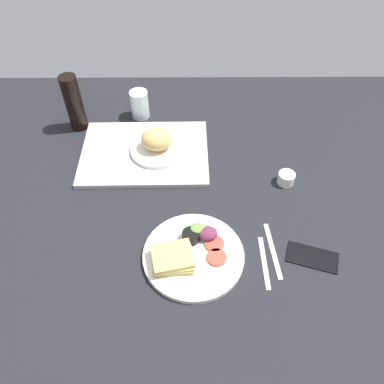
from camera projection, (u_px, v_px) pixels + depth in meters
The scene contains 10 objects.
ground_plane at pixel (186, 210), 122.43cm from camera, with size 190.00×150.00×3.00cm, color black.
serving_tray at pixel (145, 153), 136.97cm from camera, with size 45.00×33.00×1.60cm, color #B2B2AD.
bread_plate_near at pixel (157, 144), 134.05cm from camera, with size 19.08×19.08×8.82cm.
plate_with_salad at pixel (191, 253), 108.23cm from camera, with size 28.88×28.88×5.40cm.
drinking_glass at pixel (140, 104), 148.27cm from camera, with size 7.01×7.01×11.02cm, color silver.
soda_bottle at pixel (74, 103), 139.77cm from camera, with size 6.40×6.40×21.78cm, color black.
espresso_cup at pixel (286, 178), 126.99cm from camera, with size 5.60×5.60×4.00cm, color silver.
fork at pixel (264, 262), 107.80cm from camera, with size 17.00×1.40×0.50cm, color #B7B7BC.
knife at pixel (273, 250), 110.45cm from camera, with size 19.00×1.40×0.50cm, color #B7B7BC.
cell_phone at pixel (312, 257), 108.80cm from camera, with size 14.40×7.20×0.80cm, color black.
Camera 1 is at (1.51, -76.47, 94.30)cm, focal length 35.74 mm.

